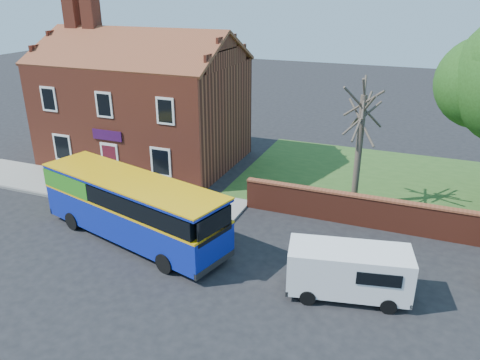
% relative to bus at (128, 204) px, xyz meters
% --- Properties ---
extents(ground, '(120.00, 120.00, 0.00)m').
position_rel_bus_xyz_m(ground, '(1.91, -1.89, -1.69)').
color(ground, black).
rests_on(ground, ground).
extents(pavement, '(18.00, 3.50, 0.12)m').
position_rel_bus_xyz_m(pavement, '(-5.09, 3.86, -1.63)').
color(pavement, gray).
rests_on(pavement, ground).
extents(kerb, '(18.00, 0.15, 0.14)m').
position_rel_bus_xyz_m(kerb, '(-5.09, 2.11, -1.62)').
color(kerb, slate).
rests_on(kerb, ground).
extents(grass_strip, '(26.00, 12.00, 0.04)m').
position_rel_bus_xyz_m(grass_strip, '(14.91, 11.11, -1.67)').
color(grass_strip, '#426B28').
rests_on(grass_strip, ground).
extents(shop_building, '(12.30, 8.13, 10.50)m').
position_rel_bus_xyz_m(shop_building, '(-5.12, 9.61, 1.72)').
color(shop_building, brown).
rests_on(shop_building, ground).
extents(boundary_wall, '(22.00, 0.38, 1.60)m').
position_rel_bus_xyz_m(boundary_wall, '(14.91, 5.11, -0.88)').
color(boundary_wall, maroon).
rests_on(boundary_wall, ground).
extents(bus, '(10.05, 4.92, 2.97)m').
position_rel_bus_xyz_m(bus, '(0.00, 0.00, 0.00)').
color(bus, '#0D2199').
rests_on(bus, ground).
extents(van_near, '(4.73, 2.64, 1.96)m').
position_rel_bus_xyz_m(van_near, '(10.15, -0.77, -0.59)').
color(van_near, white).
rests_on(van_near, ground).
extents(bare_tree, '(2.42, 2.89, 6.47)m').
position_rel_bus_xyz_m(bare_tree, '(9.09, 7.41, 1.63)').
color(bare_tree, '#4C4238').
rests_on(bare_tree, ground).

